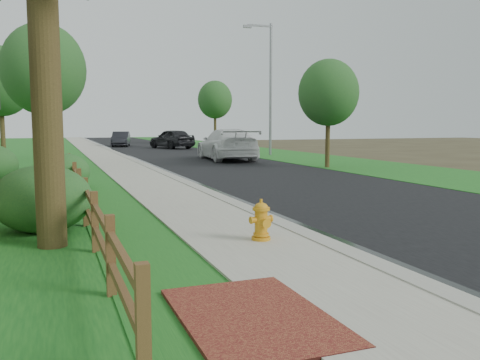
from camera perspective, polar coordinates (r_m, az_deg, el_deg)
name	(u,v)px	position (r m, az deg, el deg)	size (l,w,h in m)	color
ground	(366,278)	(7.81, 13.98, -10.61)	(120.00, 120.00, 0.00)	#38311E
road	(166,151)	(42.14, -8.36, 3.21)	(8.00, 90.00, 0.02)	black
curb	(113,152)	(41.45, -14.06, 3.10)	(0.40, 90.00, 0.12)	gray
wet_gutter	(118,152)	(41.50, -13.57, 3.07)	(0.50, 90.00, 0.00)	black
sidewalk	(96,152)	(41.33, -15.85, 3.03)	(2.20, 90.00, 0.10)	gray
grass_strip	(71,153)	(41.22, -18.48, 2.91)	(1.60, 90.00, 0.06)	#17521A
verge_far	(244,150)	(44.11, 0.44, 3.42)	(6.00, 90.00, 0.04)	#17521A
brick_patch	(253,319)	(5.95, 1.44, -15.30)	(1.60, 2.40, 0.11)	maroon
ranch_fence	(82,193)	(12.66, -17.30, -1.37)	(0.12, 16.92, 1.10)	#452E17
fire_hydrant	(261,221)	(9.45, 2.40, -4.64)	(0.50, 0.40, 0.77)	gold
white_suv	(227,145)	(31.52, -1.48, 4.00)	(2.68, 6.59, 1.91)	white
dark_car_mid	(172,139)	(46.82, -7.67, 4.62)	(2.09, 5.20, 1.77)	black
dark_car_far	(121,139)	(51.91, -13.23, 4.51)	(1.56, 4.47, 1.47)	black
streetlight	(268,81)	(36.45, 3.20, 10.99)	(2.13, 0.30, 9.22)	gray
boulder	(66,192)	(15.04, -18.94, -1.29)	(1.04, 0.78, 0.70)	brown
shrub_b	(43,199)	(11.28, -21.28, -1.99)	(2.01, 2.01, 1.40)	#1A4A21
shrub_c	(63,172)	(18.00, -19.26, 0.83)	(1.76, 1.76, 1.27)	#1A4A21
tree_near_left	(44,70)	(26.56, -21.19, 11.49)	(3.97, 3.97, 7.03)	#342915
tree_near_right	(329,93)	(26.34, 9.91, 9.62)	(3.06, 3.06, 5.50)	#342915
tree_mid_left	(0,81)	(35.11, -25.34, 9.98)	(3.93, 3.93, 7.03)	#342915
tree_far_right	(215,100)	(56.73, -2.82, 8.98)	(3.79, 3.79, 7.00)	#342915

